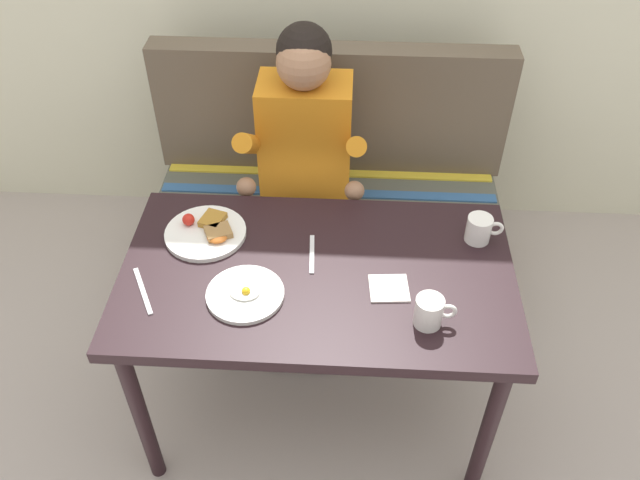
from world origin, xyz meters
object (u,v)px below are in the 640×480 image
(fork, at_px, (312,254))
(knife, at_px, (143,291))
(napkin, at_px, (389,288))
(plate_eggs, at_px, (245,294))
(table, at_px, (317,289))
(person, at_px, (304,155))
(couch, at_px, (328,211))
(plate_breakfast, at_px, (207,232))
(coffee_mug_second, at_px, (480,228))
(coffee_mug, at_px, (430,311))

(fork, height_order, knife, same)
(napkin, xyz_separation_m, knife, (-0.72, -0.05, -0.00))
(plate_eggs, height_order, napkin, plate_eggs)
(table, bearing_deg, person, 98.08)
(couch, relative_size, plate_eggs, 6.29)
(napkin, bearing_deg, person, 114.65)
(table, height_order, fork, fork)
(person, height_order, plate_breakfast, person)
(person, relative_size, napkin, 10.54)
(plate_breakfast, bearing_deg, coffee_mug_second, 1.71)
(person, xyz_separation_m, fork, (0.06, -0.52, -0.01))
(table, bearing_deg, fork, 106.39)
(couch, height_order, coffee_mug_second, couch)
(napkin, distance_m, fork, 0.27)
(plate_breakfast, height_order, fork, plate_breakfast)
(knife, bearing_deg, couch, 32.69)
(plate_breakfast, relative_size, fork, 1.54)
(table, xyz_separation_m, person, (-0.08, 0.59, 0.09))
(plate_breakfast, bearing_deg, coffee_mug, -25.80)
(coffee_mug, bearing_deg, couch, 108.70)
(couch, bearing_deg, fork, -91.71)
(coffee_mug, relative_size, fork, 0.69)
(plate_eggs, relative_size, coffee_mug, 1.94)
(plate_breakfast, relative_size, coffee_mug_second, 2.22)
(coffee_mug_second, xyz_separation_m, napkin, (-0.29, -0.23, -0.04))
(plate_eggs, relative_size, fork, 1.35)
(table, height_order, coffee_mug_second, coffee_mug_second)
(plate_eggs, xyz_separation_m, coffee_mug_second, (0.71, 0.29, 0.04))
(table, bearing_deg, coffee_mug, -30.13)
(coffee_mug_second, bearing_deg, napkin, -140.79)
(table, height_order, plate_breakfast, plate_breakfast)
(coffee_mug_second, bearing_deg, knife, -164.26)
(table, distance_m, couch, 0.83)
(table, xyz_separation_m, fork, (-0.02, 0.07, 0.08))
(napkin, bearing_deg, table, 163.62)
(couch, bearing_deg, knife, -119.99)
(coffee_mug_second, relative_size, fork, 0.69)
(person, xyz_separation_m, coffee_mug, (0.41, -0.78, 0.04))
(person, xyz_separation_m, coffee_mug_second, (0.59, -0.42, 0.04))
(table, xyz_separation_m, coffee_mug_second, (0.50, 0.17, 0.13))
(plate_eggs, xyz_separation_m, fork, (0.18, 0.18, -0.01))
(person, bearing_deg, coffee_mug, -62.41)
(plate_breakfast, bearing_deg, fork, -12.25)
(plate_breakfast, bearing_deg, table, -21.69)
(couch, xyz_separation_m, napkin, (0.22, -0.83, 0.40))
(coffee_mug_second, relative_size, napkin, 1.03)
(fork, bearing_deg, coffee_mug, -40.11)
(person, bearing_deg, knife, -121.03)
(fork, bearing_deg, person, 93.70)
(plate_breakfast, distance_m, fork, 0.35)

